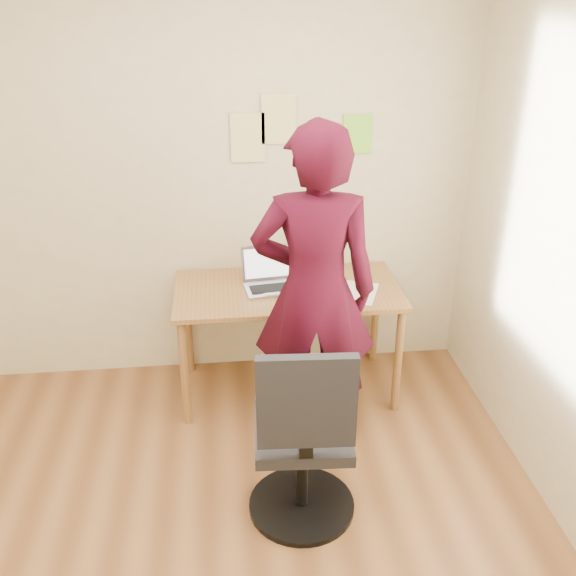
{
  "coord_description": "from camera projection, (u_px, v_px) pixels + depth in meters",
  "views": [
    {
      "loc": [
        0.14,
        -2.19,
        2.46
      ],
      "look_at": [
        0.48,
        0.95,
        0.95
      ],
      "focal_mm": 40.0,
      "sensor_mm": 36.0,
      "label": 1
    }
  ],
  "objects": [
    {
      "name": "wall_note_mid",
      "position": [
        279.0,
        119.0,
        3.88
      ],
      "size": [
        0.21,
        0.0,
        0.3
      ],
      "primitive_type": "cube",
      "color": "#DBD283",
      "rests_on": "room"
    },
    {
      "name": "person",
      "position": [
        314.0,
        292.0,
        3.47
      ],
      "size": [
        0.73,
        0.52,
        1.88
      ],
      "primitive_type": "imported",
      "rotation": [
        0.0,
        0.0,
        3.03
      ],
      "color": "#350716",
      "rests_on": "ground"
    },
    {
      "name": "phone",
      "position": [
        329.0,
        301.0,
        3.81
      ],
      "size": [
        0.11,
        0.15,
        0.01
      ],
      "rotation": [
        0.0,
        0.0,
        0.29
      ],
      "color": "black",
      "rests_on": "desk"
    },
    {
      "name": "paper_sheet",
      "position": [
        357.0,
        292.0,
        3.93
      ],
      "size": [
        0.32,
        0.38,
        0.0
      ],
      "primitive_type": "cube",
      "rotation": [
        0.0,
        0.0,
        -0.37
      ],
      "color": "white",
      "rests_on": "desk"
    },
    {
      "name": "wall_note_left",
      "position": [
        248.0,
        138.0,
        3.91
      ],
      "size": [
        0.21,
        0.0,
        0.3
      ],
      "primitive_type": "cube",
      "color": "#DBD283",
      "rests_on": "room"
    },
    {
      "name": "office_chair",
      "position": [
        303.0,
        447.0,
        3.07
      ],
      "size": [
        0.54,
        0.54,
        1.05
      ],
      "rotation": [
        0.0,
        0.0,
        -0.06
      ],
      "color": "black",
      "rests_on": "ground"
    },
    {
      "name": "room",
      "position": [
        190.0,
        306.0,
        2.43
      ],
      "size": [
        3.58,
        3.58,
        2.78
      ],
      "color": "brown",
      "rests_on": "ground"
    },
    {
      "name": "laptop",
      "position": [
        270.0,
        279.0,
        3.99
      ],
      "size": [
        0.36,
        0.33,
        0.23
      ],
      "rotation": [
        0.0,
        0.0,
        0.13
      ],
      "color": "#B4B4BB",
      "rests_on": "desk"
    },
    {
      "name": "desk",
      "position": [
        288.0,
        301.0,
        4.02
      ],
      "size": [
        1.4,
        0.7,
        0.74
      ],
      "color": "olive",
      "rests_on": "ground"
    },
    {
      "name": "wall_note_right",
      "position": [
        357.0,
        134.0,
        3.97
      ],
      "size": [
        0.18,
        0.0,
        0.24
      ],
      "primitive_type": "cube",
      "color": "#81D830",
      "rests_on": "room"
    }
  ]
}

